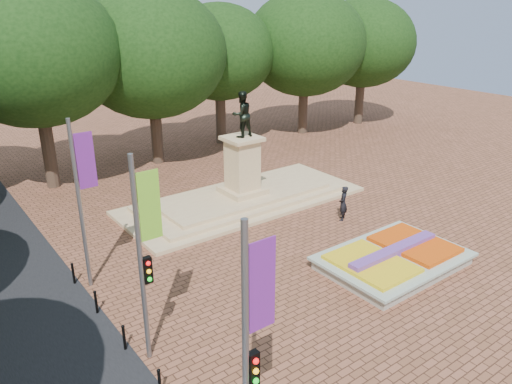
% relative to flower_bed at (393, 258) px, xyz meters
% --- Properties ---
extents(ground, '(90.00, 90.00, 0.00)m').
position_rel_flower_bed_xyz_m(ground, '(-1.03, 2.00, -0.38)').
color(ground, brown).
rests_on(ground, ground).
extents(flower_bed, '(6.30, 4.30, 0.91)m').
position_rel_flower_bed_xyz_m(flower_bed, '(0.00, 0.00, 0.00)').
color(flower_bed, gray).
rests_on(flower_bed, ground).
extents(monument, '(14.00, 6.00, 6.40)m').
position_rel_flower_bed_xyz_m(monument, '(-1.03, 10.00, 0.50)').
color(monument, tan).
rests_on(monument, ground).
extents(tree_row_back, '(44.80, 8.80, 10.43)m').
position_rel_flower_bed_xyz_m(tree_row_back, '(1.31, 20.00, 6.29)').
color(tree_row_back, '#38261E').
rests_on(tree_row_back, ground).
extents(banner_poles, '(0.88, 11.17, 7.00)m').
position_rel_flower_bed_xyz_m(banner_poles, '(-11.10, 0.69, 3.50)').
color(banner_poles, slate).
rests_on(banner_poles, ground).
extents(bollard_row, '(0.12, 13.12, 0.98)m').
position_rel_flower_bed_xyz_m(bollard_row, '(-11.73, 0.50, 0.15)').
color(bollard_row, black).
rests_on(bollard_row, ground).
extents(pedestrian, '(0.82, 0.79, 1.89)m').
position_rel_flower_bed_xyz_m(pedestrian, '(1.80, 4.82, 0.57)').
color(pedestrian, black).
rests_on(pedestrian, ground).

